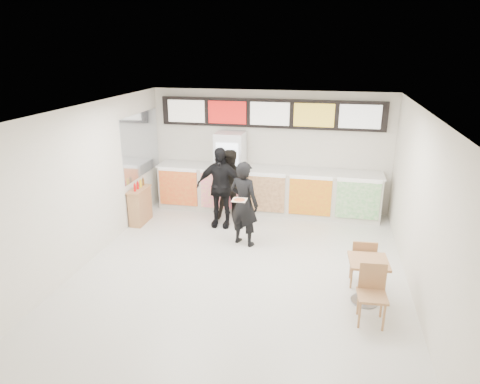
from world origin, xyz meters
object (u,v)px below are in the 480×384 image
(customer_mid, at_px, (220,187))
(cafe_table, at_px, (367,273))
(drinks_fridge, at_px, (230,172))
(condiment_ledge, at_px, (140,205))
(customer_main, at_px, (244,204))
(customer_left, at_px, (232,185))
(service_counter, at_px, (267,191))

(customer_mid, distance_m, cafe_table, 4.09)
(drinks_fridge, height_order, condiment_ledge, drinks_fridge)
(customer_main, xyz_separation_m, cafe_table, (2.39, -1.74, -0.38))
(customer_left, distance_m, cafe_table, 4.25)
(service_counter, bearing_deg, condiment_ledge, -155.30)
(service_counter, height_order, cafe_table, service_counter)
(service_counter, bearing_deg, customer_main, -95.53)
(drinks_fridge, distance_m, customer_main, 2.08)
(drinks_fridge, bearing_deg, customer_main, -68.94)
(customer_mid, bearing_deg, drinks_fridge, 89.15)
(drinks_fridge, xyz_separation_m, customer_main, (0.75, -1.94, -0.10))
(service_counter, xyz_separation_m, customer_mid, (-0.92, -1.07, 0.37))
(cafe_table, bearing_deg, service_counter, 117.00)
(customer_main, distance_m, customer_mid, 1.13)
(customer_left, relative_size, customer_mid, 0.92)
(customer_left, distance_m, customer_mid, 0.49)
(drinks_fridge, xyz_separation_m, customer_left, (0.20, -0.64, -0.14))
(customer_main, bearing_deg, condiment_ledge, 7.63)
(customer_left, relative_size, cafe_table, 1.09)
(service_counter, distance_m, drinks_fridge, 1.03)
(service_counter, xyz_separation_m, cafe_table, (2.20, -3.67, -0.04))
(cafe_table, bearing_deg, customer_left, 130.02)
(customer_main, height_order, condiment_ledge, customer_main)
(customer_left, distance_m, condiment_ledge, 2.23)
(drinks_fridge, relative_size, customer_main, 1.10)
(drinks_fridge, height_order, customer_main, drinks_fridge)
(drinks_fridge, bearing_deg, customer_mid, -89.30)
(service_counter, distance_m, customer_main, 1.96)
(drinks_fridge, relative_size, customer_mid, 1.06)
(customer_main, bearing_deg, cafe_table, 165.03)
(customer_main, distance_m, condiment_ledge, 2.75)
(customer_left, bearing_deg, service_counter, 16.23)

